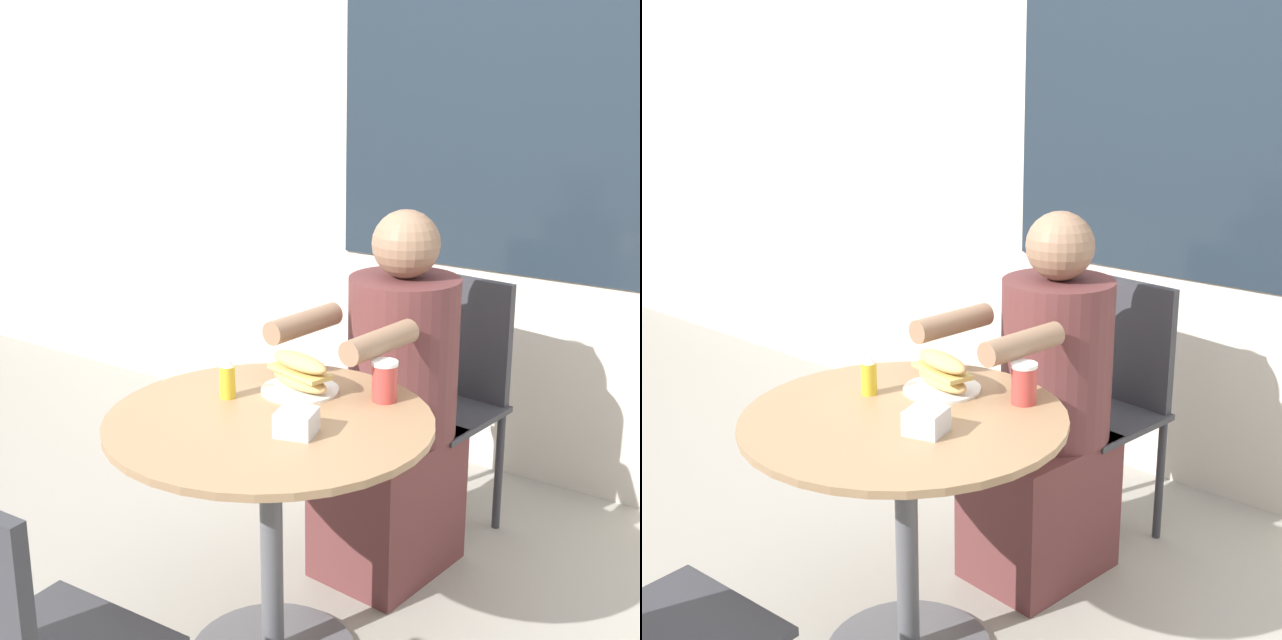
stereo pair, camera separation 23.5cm
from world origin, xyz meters
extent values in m
cube|color=beige|center=(0.00, 1.46, 1.40)|extent=(8.00, 0.08, 2.80)
cube|color=#1E2833|center=(-0.01, 1.42, 1.62)|extent=(1.38, 0.01, 1.63)
cylinder|color=#997551|center=(0.00, 0.00, 0.70)|extent=(0.83, 0.83, 0.02)
cylinder|color=#515156|center=(0.00, 0.00, 0.35)|extent=(0.06, 0.06, 0.67)
cube|color=#333338|center=(0.02, 0.85, 0.44)|extent=(0.41, 0.41, 0.02)
cube|color=#333338|center=(0.04, 1.03, 0.66)|extent=(0.35, 0.07, 0.42)
cylinder|color=#333338|center=(0.17, 0.67, 0.21)|extent=(0.03, 0.03, 0.43)
cylinder|color=#333338|center=(-0.16, 0.71, 0.21)|extent=(0.03, 0.03, 0.43)
cylinder|color=#333338|center=(0.20, 1.00, 0.21)|extent=(0.03, 0.03, 0.43)
cylinder|color=#333338|center=(-0.13, 1.03, 0.21)|extent=(0.03, 0.03, 0.43)
cube|color=brown|center=(0.02, 0.57, 0.23)|extent=(0.36, 0.45, 0.45)
cylinder|color=brown|center=(0.02, 0.63, 0.70)|extent=(0.34, 0.34, 0.49)
sphere|color=#8E6B51|center=(0.02, 0.63, 1.05)|extent=(0.20, 0.20, 0.20)
cylinder|color=#8E6B51|center=(0.13, 0.32, 0.84)|extent=(0.09, 0.28, 0.07)
cylinder|color=#8E6B51|center=(-0.14, 0.34, 0.84)|extent=(0.09, 0.28, 0.07)
cylinder|color=white|center=(-0.04, 0.19, 0.71)|extent=(0.21, 0.21, 0.01)
ellipsoid|color=tan|center=(-0.04, 0.19, 0.74)|extent=(0.22, 0.12, 0.04)
cube|color=#D6BC66|center=(-0.04, 0.19, 0.76)|extent=(0.20, 0.12, 0.01)
ellipsoid|color=tan|center=(-0.04, 0.19, 0.79)|extent=(0.22, 0.12, 0.04)
cylinder|color=#B73D38|center=(0.18, 0.26, 0.76)|extent=(0.07, 0.07, 0.10)
cylinder|color=white|center=(0.18, 0.26, 0.81)|extent=(0.07, 0.07, 0.01)
cube|color=silver|center=(0.12, -0.05, 0.74)|extent=(0.11, 0.11, 0.06)
cylinder|color=gold|center=(-0.17, 0.04, 0.75)|extent=(0.04, 0.04, 0.09)
cone|color=white|center=(-0.17, 0.04, 0.81)|extent=(0.04, 0.04, 0.02)
camera|label=1|loc=(1.29, -1.63, 1.57)|focal=50.00mm
camera|label=2|loc=(1.47, -1.48, 1.57)|focal=50.00mm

